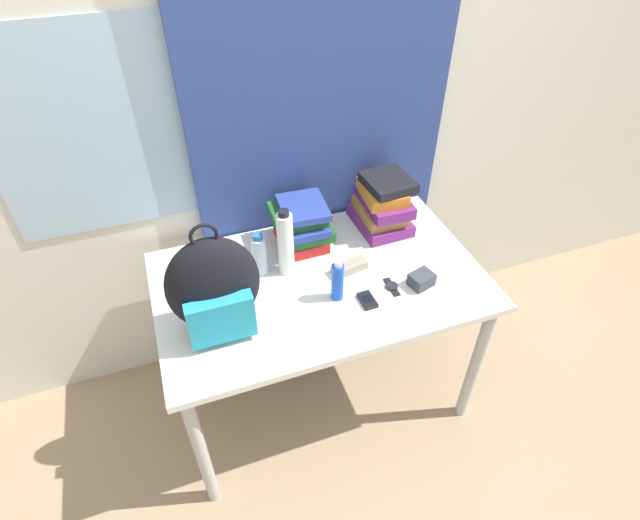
# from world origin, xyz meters

# --- Properties ---
(ground_plane) EXTENTS (12.00, 12.00, 0.00)m
(ground_plane) POSITION_xyz_m (0.00, 0.00, 0.00)
(ground_plane) COLOR #9E8466
(wall_back) EXTENTS (6.00, 0.06, 2.50)m
(wall_back) POSITION_xyz_m (-0.00, 0.88, 1.25)
(wall_back) COLOR silver
(wall_back) RESTS_ON ground_plane
(curtain_blue) EXTENTS (1.11, 0.04, 2.50)m
(curtain_blue) POSITION_xyz_m (0.16, 0.82, 1.25)
(curtain_blue) COLOR navy
(curtain_blue) RESTS_ON ground_plane
(desk) EXTENTS (1.30, 0.79, 0.77)m
(desk) POSITION_xyz_m (0.00, 0.40, 0.68)
(desk) COLOR silver
(desk) RESTS_ON ground_plane
(backpack) EXTENTS (0.32, 0.20, 0.46)m
(backpack) POSITION_xyz_m (-0.42, 0.28, 0.96)
(backpack) COLOR black
(backpack) RESTS_ON desk
(book_stack_left) EXTENTS (0.24, 0.24, 0.20)m
(book_stack_left) POSITION_xyz_m (0.00, 0.64, 0.87)
(book_stack_left) COLOR red
(book_stack_left) RESTS_ON desk
(book_stack_center) EXTENTS (0.23, 0.29, 0.25)m
(book_stack_center) POSITION_xyz_m (0.38, 0.64, 0.88)
(book_stack_center) COLOR #6B2370
(book_stack_center) RESTS_ON desk
(water_bottle) EXTENTS (0.06, 0.06, 0.19)m
(water_bottle) POSITION_xyz_m (-0.21, 0.52, 0.86)
(water_bottle) COLOR silver
(water_bottle) RESTS_ON desk
(sports_bottle) EXTENTS (0.06, 0.06, 0.30)m
(sports_bottle) POSITION_xyz_m (-0.11, 0.49, 0.91)
(sports_bottle) COLOR white
(sports_bottle) RESTS_ON desk
(sunscreen_bottle) EXTENTS (0.05, 0.05, 0.18)m
(sunscreen_bottle) POSITION_xyz_m (0.03, 0.28, 0.85)
(sunscreen_bottle) COLOR blue
(sunscreen_bottle) RESTS_ON desk
(cell_phone) EXTENTS (0.06, 0.09, 0.02)m
(cell_phone) POSITION_xyz_m (0.13, 0.22, 0.78)
(cell_phone) COLOR black
(cell_phone) RESTS_ON desk
(sunglasses_case) EXTENTS (0.16, 0.08, 0.04)m
(sunglasses_case) POSITION_xyz_m (0.13, 0.40, 0.79)
(sunglasses_case) COLOR gray
(sunglasses_case) RESTS_ON desk
(camera_pouch) EXTENTS (0.11, 0.09, 0.05)m
(camera_pouch) POSITION_xyz_m (0.36, 0.23, 0.80)
(camera_pouch) COLOR #383D47
(camera_pouch) RESTS_ON desk
(wristwatch) EXTENTS (0.05, 0.11, 0.01)m
(wristwatch) POSITION_xyz_m (0.25, 0.26, 0.77)
(wristwatch) COLOR black
(wristwatch) RESTS_ON desk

